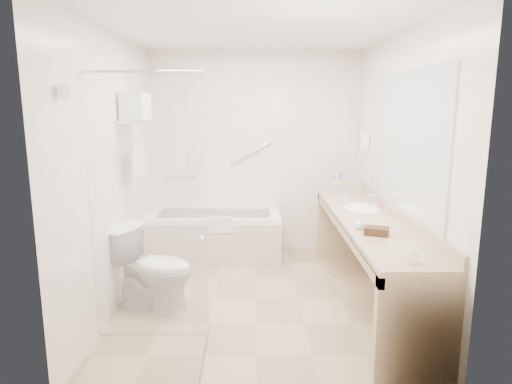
{
  "coord_description": "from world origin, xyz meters",
  "views": [
    {
      "loc": [
        -0.03,
        -4.16,
        1.88
      ],
      "look_at": [
        0.0,
        0.3,
        1.0
      ],
      "focal_mm": 32.0,
      "sensor_mm": 36.0,
      "label": 1
    }
  ],
  "objects_px": {
    "vanity_counter": "(368,240)",
    "bathtub": "(215,235)",
    "amenity_basket": "(376,231)",
    "water_bottle_left": "(334,184)",
    "toilet": "(153,269)"
  },
  "relations": [
    {
      "from": "vanity_counter",
      "to": "bathtub",
      "type": "bearing_deg",
      "value": 137.65
    },
    {
      "from": "vanity_counter",
      "to": "amenity_basket",
      "type": "distance_m",
      "value": 0.6
    },
    {
      "from": "water_bottle_left",
      "to": "toilet",
      "type": "bearing_deg",
      "value": -145.45
    },
    {
      "from": "amenity_basket",
      "to": "vanity_counter",
      "type": "bearing_deg",
      "value": 81.76
    },
    {
      "from": "toilet",
      "to": "amenity_basket",
      "type": "distance_m",
      "value": 2.02
    },
    {
      "from": "toilet",
      "to": "amenity_basket",
      "type": "bearing_deg",
      "value": -84.63
    },
    {
      "from": "amenity_basket",
      "to": "toilet",
      "type": "bearing_deg",
      "value": 165.04
    },
    {
      "from": "vanity_counter",
      "to": "toilet",
      "type": "bearing_deg",
      "value": -178.92
    },
    {
      "from": "bathtub",
      "to": "amenity_basket",
      "type": "bearing_deg",
      "value": -53.21
    },
    {
      "from": "toilet",
      "to": "water_bottle_left",
      "type": "relative_size",
      "value": 4.09
    },
    {
      "from": "bathtub",
      "to": "toilet",
      "type": "relative_size",
      "value": 2.06
    },
    {
      "from": "bathtub",
      "to": "vanity_counter",
      "type": "relative_size",
      "value": 0.59
    },
    {
      "from": "amenity_basket",
      "to": "water_bottle_left",
      "type": "xyz_separation_m",
      "value": [
        -0.03,
        1.79,
        0.06
      ]
    },
    {
      "from": "bathtub",
      "to": "vanity_counter",
      "type": "xyz_separation_m",
      "value": [
        1.52,
        -1.39,
        0.36
      ]
    },
    {
      "from": "toilet",
      "to": "bathtub",
      "type": "bearing_deg",
      "value": 2.8
    }
  ]
}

